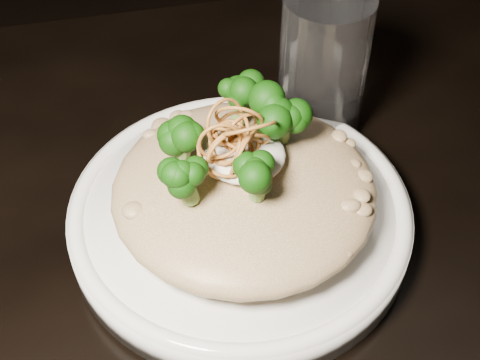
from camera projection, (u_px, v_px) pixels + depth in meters
The scene contains 7 objects.
table at pixel (333, 339), 0.55m from camera, with size 1.10×0.80×0.75m.
plate at pixel (240, 217), 0.52m from camera, with size 0.26×0.26×0.03m, color white.
risotto at pixel (244, 189), 0.49m from camera, with size 0.20×0.20×0.04m, color brown.
broccoli at pixel (236, 143), 0.47m from camera, with size 0.11×0.11×0.04m, color black, non-canonical shape.
cheese at pixel (244, 155), 0.47m from camera, with size 0.06×0.06×0.02m, color white.
shallots at pixel (233, 129), 0.46m from camera, with size 0.05×0.05×0.03m, color brown, non-canonical shape.
drinking_glass at pixel (323, 67), 0.57m from camera, with size 0.07×0.07×0.13m, color silver.
Camera 1 is at (-0.14, -0.26, 1.16)m, focal length 50.00 mm.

